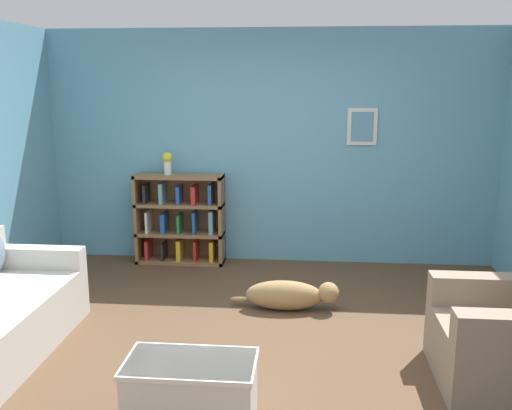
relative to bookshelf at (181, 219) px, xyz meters
The scene contains 6 objects.
ground_plane 2.34m from the bookshelf, 63.84° to the right, with size 14.00×14.00×0.00m, color brown.
wall_back 1.31m from the bookshelf, 11.16° to the left, with size 5.60×0.13×2.60m.
bookshelf is the anchor object (origin of this frame).
coffee_table 3.27m from the bookshelf, 76.55° to the right, with size 0.77×0.43×0.44m.
dog 1.86m from the bookshelf, 45.39° to the right, with size 1.00×0.24×0.27m.
vase 0.67m from the bookshelf, behind, with size 0.11×0.11×0.25m.
Camera 1 is at (0.41, -4.13, 2.06)m, focal length 40.00 mm.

